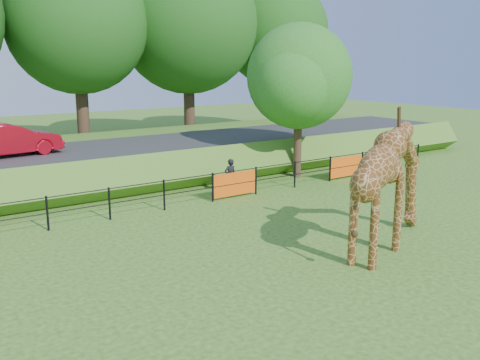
{
  "coord_description": "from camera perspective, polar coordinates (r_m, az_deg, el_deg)",
  "views": [
    {
      "loc": [
        -8.18,
        -8.36,
        5.17
      ],
      "look_at": [
        -0.13,
        3.17,
        2.0
      ],
      "focal_mm": 40.0,
      "sensor_mm": 36.0,
      "label": 1
    }
  ],
  "objects": [
    {
      "name": "ground",
      "position": [
        12.79,
        8.82,
        -11.3
      ],
      "size": [
        90.0,
        90.0,
        0.0
      ],
      "primitive_type": "plane",
      "color": "#305C17",
      "rests_on": "ground"
    },
    {
      "name": "giraffe",
      "position": [
        15.3,
        15.69,
        -0.74
      ],
      "size": [
        4.87,
        2.56,
        3.48
      ],
      "primitive_type": null,
      "rotation": [
        0.0,
        0.0,
        0.36
      ],
      "color": "#5F3313",
      "rests_on": "ground"
    },
    {
      "name": "perimeter_fence",
      "position": [
        18.86,
        -8.1,
        -1.6
      ],
      "size": [
        28.07,
        0.1,
        1.1
      ],
      "primitive_type": null,
      "color": "black",
      "rests_on": "ground"
    },
    {
      "name": "embankment",
      "position": [
        25.62,
        -15.74,
        2.07
      ],
      "size": [
        40.0,
        9.0,
        1.3
      ],
      "primitive_type": "cube",
      "color": "#305C17",
      "rests_on": "ground"
    },
    {
      "name": "road",
      "position": [
        24.11,
        -14.65,
        3.2
      ],
      "size": [
        40.0,
        5.0,
        0.12
      ],
      "primitive_type": "cube",
      "color": "#303032",
      "rests_on": "embankment"
    },
    {
      "name": "car_red",
      "position": [
        23.11,
        -23.4,
        3.96
      ],
      "size": [
        4.09,
        1.85,
        1.3
      ],
      "primitive_type": "imported",
      "rotation": [
        0.0,
        0.0,
        1.69
      ],
      "color": "red",
      "rests_on": "road"
    },
    {
      "name": "visitor",
      "position": [
        21.05,
        -1.06,
        0.42
      ],
      "size": [
        0.52,
        0.35,
        1.38
      ],
      "primitive_type": "imported",
      "rotation": [
        0.0,
        0.0,
        3.1
      ],
      "color": "black",
      "rests_on": "ground"
    },
    {
      "name": "tree_east",
      "position": [
        23.94,
        6.44,
        10.5
      ],
      "size": [
        5.4,
        4.71,
        6.76
      ],
      "color": "#382419",
      "rests_on": "ground"
    },
    {
      "name": "bg_tree_line",
      "position": [
        32.05,
        -17.19,
        15.78
      ],
      "size": [
        37.3,
        8.8,
        11.82
      ],
      "color": "#382419",
      "rests_on": "ground"
    }
  ]
}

